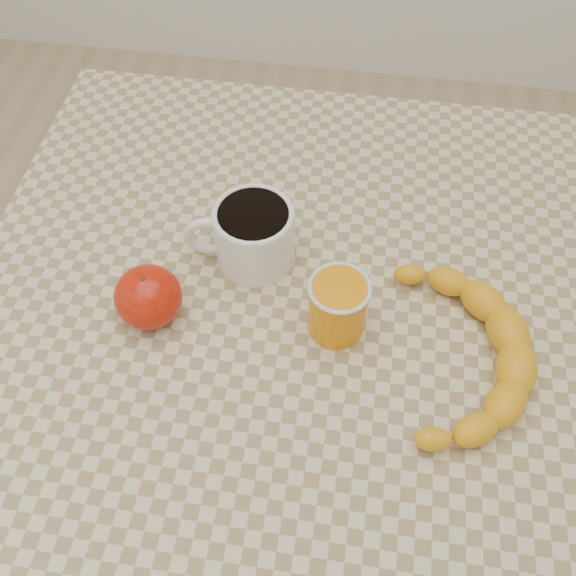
# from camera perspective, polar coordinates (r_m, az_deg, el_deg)

# --- Properties ---
(ground) EXTENTS (3.00, 3.00, 0.00)m
(ground) POSITION_cam_1_polar(r_m,az_deg,el_deg) (1.47, 0.00, -17.69)
(ground) COLOR tan
(ground) RESTS_ON ground
(table) EXTENTS (0.80, 0.80, 0.75)m
(table) POSITION_cam_1_polar(r_m,az_deg,el_deg) (0.86, 0.00, -4.10)
(table) COLOR #CBBB90
(table) RESTS_ON ground
(coffee_mug) EXTENTS (0.14, 0.11, 0.08)m
(coffee_mug) POSITION_cam_1_polar(r_m,az_deg,el_deg) (0.79, -3.23, 4.88)
(coffee_mug) COLOR white
(coffee_mug) RESTS_ON table
(orange_juice_glass) EXTENTS (0.07, 0.07, 0.08)m
(orange_juice_glass) POSITION_cam_1_polar(r_m,az_deg,el_deg) (0.73, 4.44, -1.66)
(orange_juice_glass) COLOR orange
(orange_juice_glass) RESTS_ON table
(apple) EXTENTS (0.10, 0.10, 0.07)m
(apple) POSITION_cam_1_polar(r_m,az_deg,el_deg) (0.76, -12.32, -0.78)
(apple) COLOR #980E05
(apple) RESTS_ON table
(banana) EXTENTS (0.21, 0.29, 0.05)m
(banana) POSITION_cam_1_polar(r_m,az_deg,el_deg) (0.74, 15.09, -5.61)
(banana) COLOR #EAA614
(banana) RESTS_ON table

